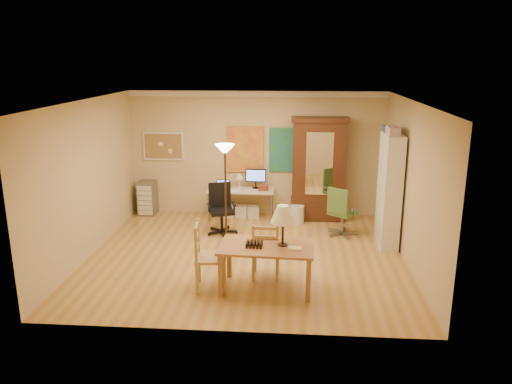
# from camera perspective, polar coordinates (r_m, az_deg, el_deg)

# --- Properties ---
(floor) EXTENTS (5.50, 5.50, 0.00)m
(floor) POSITION_cam_1_polar(r_m,az_deg,el_deg) (8.86, -1.12, -7.32)
(floor) COLOR #AE813D
(floor) RESTS_ON ground
(crown_molding) EXTENTS (5.50, 0.08, 0.12)m
(crown_molding) POSITION_cam_1_polar(r_m,az_deg,el_deg) (10.66, 0.07, 11.16)
(crown_molding) COLOR white
(crown_molding) RESTS_ON floor
(corkboard) EXTENTS (0.90, 0.04, 0.62)m
(corkboard) POSITION_cam_1_polar(r_m,az_deg,el_deg) (11.15, -10.53, 5.18)
(corkboard) COLOR #9F7F4B
(corkboard) RESTS_ON floor
(art_panel_left) EXTENTS (0.80, 0.04, 1.00)m
(art_panel_left) POSITION_cam_1_polar(r_m,az_deg,el_deg) (10.84, -1.25, 4.88)
(art_panel_left) COLOR yellow
(art_panel_left) RESTS_ON floor
(art_panel_right) EXTENTS (0.75, 0.04, 0.95)m
(art_panel_right) POSITION_cam_1_polar(r_m,az_deg,el_deg) (10.79, 3.53, 4.81)
(art_panel_right) COLOR #266998
(art_panel_right) RESTS_ON floor
(dining_table) EXTENTS (1.43, 0.91, 1.31)m
(dining_table) POSITION_cam_1_polar(r_m,az_deg,el_deg) (7.38, 1.90, -5.16)
(dining_table) COLOR olive
(dining_table) RESTS_ON floor
(ladder_chair_back) EXTENTS (0.43, 0.41, 0.92)m
(ladder_chair_back) POSITION_cam_1_polar(r_m,az_deg,el_deg) (7.89, 1.13, -6.86)
(ladder_chair_back) COLOR tan
(ladder_chair_back) RESTS_ON floor
(ladder_chair_left) EXTENTS (0.51, 0.53, 1.03)m
(ladder_chair_left) POSITION_cam_1_polar(r_m,az_deg,el_deg) (7.56, -5.46, -7.52)
(ladder_chair_left) COLOR tan
(ladder_chair_left) RESTS_ON floor
(torchiere_lamp) EXTENTS (0.35, 0.35, 1.92)m
(torchiere_lamp) POSITION_cam_1_polar(r_m,az_deg,el_deg) (8.82, -3.55, 3.02)
(torchiere_lamp) COLOR #402919
(torchiere_lamp) RESTS_ON floor
(computer_desk) EXTENTS (1.41, 0.62, 1.07)m
(computer_desk) POSITION_cam_1_polar(r_m,az_deg,el_deg) (10.78, -1.57, -0.96)
(computer_desk) COLOR beige
(computer_desk) RESTS_ON floor
(office_chair_black) EXTENTS (0.61, 0.61, 0.99)m
(office_chair_black) POSITION_cam_1_polar(r_m,az_deg,el_deg) (9.91, -3.96, -3.23)
(office_chair_black) COLOR black
(office_chair_black) RESTS_ON floor
(office_chair_green) EXTENTS (0.62, 0.62, 0.98)m
(office_chair_green) POSITION_cam_1_polar(r_m,az_deg,el_deg) (9.90, 9.72, -3.45)
(office_chair_green) COLOR slate
(office_chair_green) RESTS_ON floor
(drawer_cart) EXTENTS (0.37, 0.44, 0.74)m
(drawer_cart) POSITION_cam_1_polar(r_m,az_deg,el_deg) (11.32, -12.29, -0.63)
(drawer_cart) COLOR slate
(drawer_cart) RESTS_ON floor
(armoire) EXTENTS (1.19, 0.56, 2.19)m
(armoire) POSITION_cam_1_polar(r_m,az_deg,el_deg) (10.68, 7.14, 1.87)
(armoire) COLOR #331F0E
(armoire) RESTS_ON floor
(bookshelf) EXTENTS (0.31, 0.83, 2.08)m
(bookshelf) POSITION_cam_1_polar(r_m,az_deg,el_deg) (9.38, 14.99, 0.10)
(bookshelf) COLOR white
(bookshelf) RESTS_ON floor
(wastebin) EXTENTS (0.30, 0.30, 0.38)m
(wastebin) POSITION_cam_1_polar(r_m,az_deg,el_deg) (10.52, 4.71, -2.57)
(wastebin) COLOR silver
(wastebin) RESTS_ON floor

